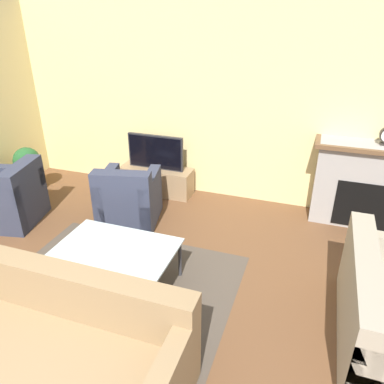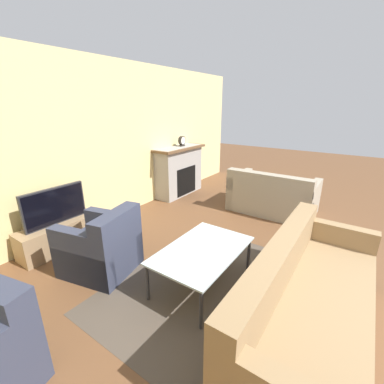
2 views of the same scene
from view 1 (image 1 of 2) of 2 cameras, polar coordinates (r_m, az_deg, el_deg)
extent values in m
cube|color=beige|center=(5.37, 2.82, 13.17)|extent=(8.90, 0.06, 2.70)
cube|color=#4C4238|center=(4.01, -11.62, -14.29)|extent=(2.37, 1.94, 0.00)
cube|color=#9E9993|center=(5.24, 24.91, 0.99)|extent=(1.24, 0.41, 1.09)
cube|color=black|center=(5.14, 24.62, -1.96)|extent=(0.68, 0.01, 0.61)
cube|color=brown|center=(5.04, 26.04, 6.20)|extent=(1.36, 0.47, 0.05)
cube|color=#997A56|center=(5.73, -5.37, 1.80)|extent=(1.09, 0.36, 0.40)
cube|color=#232328|center=(5.56, -5.57, 6.09)|extent=(0.85, 0.05, 0.51)
cube|color=black|center=(5.54, -5.69, 5.99)|extent=(0.81, 0.01, 0.47)
cube|color=#8C704C|center=(3.28, -22.25, -22.38)|extent=(2.28, 0.86, 0.42)
cube|color=#8C704C|center=(3.18, -19.71, -13.55)|extent=(2.28, 0.20, 0.40)
cube|color=#9E937F|center=(3.37, 24.65, -12.04)|extent=(0.20, 1.54, 0.40)
cube|color=#33384C|center=(5.52, -26.50, -2.02)|extent=(0.97, 0.92, 0.42)
cube|color=#33384C|center=(5.19, -24.46, 1.73)|extent=(0.36, 0.78, 0.40)
cube|color=#33384C|center=(5.70, -25.20, 0.49)|extent=(0.84, 0.32, 0.66)
cube|color=#33384C|center=(5.02, -9.40, -2.16)|extent=(0.88, 0.93, 0.42)
cube|color=#33384C|center=(4.58, -10.69, 0.60)|extent=(0.74, 0.36, 0.40)
cube|color=#33384C|center=(4.89, -6.25, -1.11)|extent=(0.32, 0.80, 0.66)
cube|color=#33384C|center=(5.04, -12.66, -0.77)|extent=(0.32, 0.80, 0.66)
cylinder|color=#333338|center=(4.00, -20.53, -11.78)|extent=(0.04, 0.04, 0.43)
cylinder|color=#333338|center=(3.51, -5.87, -16.18)|extent=(0.04, 0.04, 0.43)
cylinder|color=#333338|center=(4.42, -15.28, -6.99)|extent=(0.04, 0.04, 0.43)
cylinder|color=#333338|center=(3.98, -1.85, -10.10)|extent=(0.04, 0.04, 0.43)
cube|color=silver|center=(3.81, -11.49, -8.40)|extent=(1.17, 0.74, 0.02)
cylinder|color=#AD704C|center=(6.28, -23.23, 1.11)|extent=(0.28, 0.28, 0.24)
cylinder|color=#4C3823|center=(6.21, -23.52, 2.61)|extent=(0.03, 0.03, 0.12)
sphere|color=#235628|center=(6.13, -23.88, 4.44)|extent=(0.39, 0.39, 0.39)
camera|label=2|loc=(4.10, -51.65, 8.02)|focal=24.00mm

